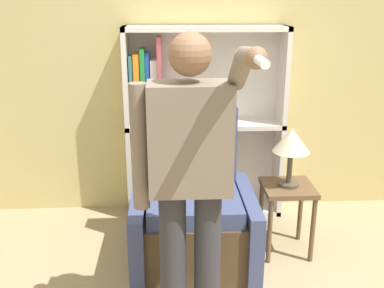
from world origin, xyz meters
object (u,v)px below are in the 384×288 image
at_px(person_standing, 190,175).
at_px(side_table, 287,199).
at_px(bookcase, 185,130).
at_px(armchair, 193,216).
at_px(table_lamp, 291,143).

relative_size(person_standing, side_table, 3.16).
height_order(bookcase, side_table, bookcase).
bearing_deg(side_table, armchair, -173.65).
distance_m(bookcase, person_standing, 1.58).
bearing_deg(person_standing, armchair, 85.55).
bearing_deg(person_standing, side_table, 47.57).
bearing_deg(bookcase, side_table, -43.66).
xyz_separation_m(person_standing, side_table, (0.78, 0.86, -0.56)).
distance_m(bookcase, table_lamp, 1.04).
bearing_deg(table_lamp, person_standing, -132.43).
height_order(side_table, table_lamp, table_lamp).
height_order(armchair, side_table, armchair).
relative_size(bookcase, armchair, 1.48).
height_order(person_standing, table_lamp, person_standing).
bearing_deg(armchair, bookcase, 91.91).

